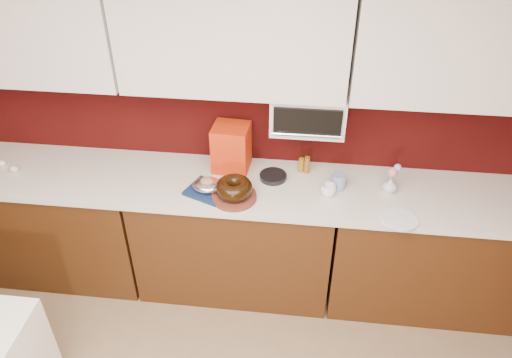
{
  "coord_description": "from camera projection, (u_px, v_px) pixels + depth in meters",
  "views": [
    {
      "loc": [
        0.45,
        -0.63,
        2.82
      ],
      "look_at": [
        0.16,
        1.84,
        1.02
      ],
      "focal_mm": 35.0,
      "sensor_mm": 36.0,
      "label": 1
    }
  ],
  "objects": [
    {
      "name": "bundt_cake",
      "position": [
        234.0,
        188.0,
        3.05
      ],
      "size": [
        0.25,
        0.25,
        0.09
      ],
      "primitive_type": "torus",
      "rotation": [
        0.0,
        0.0,
        -0.09
      ],
      "color": "black",
      "rests_on": "cake_base"
    },
    {
      "name": "flower_blue",
      "position": [
        398.0,
        168.0,
        3.08
      ],
      "size": [
        0.05,
        0.05,
        0.05
      ],
      "primitive_type": "sphere",
      "color": "#89ACDB",
      "rests_on": "flower_vase"
    },
    {
      "name": "china_plate",
      "position": [
        400.0,
        219.0,
        2.93
      ],
      "size": [
        0.22,
        0.22,
        0.01
      ],
      "primitive_type": "cylinder",
      "rotation": [
        0.0,
        0.0,
        0.04
      ],
      "color": "white",
      "rests_on": "countertop"
    },
    {
      "name": "navy_towel",
      "position": [
        208.0,
        191.0,
        3.15
      ],
      "size": [
        0.32,
        0.3,
        0.02
      ],
      "primitive_type": "cube",
      "rotation": [
        0.0,
        0.0,
        -0.39
      ],
      "color": "navy",
      "rests_on": "countertop"
    },
    {
      "name": "wall_back",
      "position": [
        239.0,
        113.0,
        3.27
      ],
      "size": [
        4.0,
        0.02,
        2.5
      ],
      "primitive_type": "cube",
      "color": "#380907",
      "rests_on": "floor"
    },
    {
      "name": "egg_right",
      "position": [
        2.0,
        163.0,
        3.38
      ],
      "size": [
        0.07,
        0.06,
        0.04
      ],
      "primitive_type": "ellipsoid",
      "rotation": [
        0.0,
        0.0,
        -0.35
      ],
      "color": "white",
      "rests_on": "countertop"
    },
    {
      "name": "foil_ham_nest",
      "position": [
        208.0,
        185.0,
        3.12
      ],
      "size": [
        0.22,
        0.19,
        0.07
      ],
      "primitive_type": "ellipsoid",
      "rotation": [
        0.0,
        0.0,
        -0.21
      ],
      "color": "silver",
      "rests_on": "navy_towel"
    },
    {
      "name": "upper_cabinet_right",
      "position": [
        479.0,
        42.0,
        2.66
      ],
      "size": [
        1.31,
        0.33,
        0.7
      ],
      "primitive_type": "cube",
      "color": "white",
      "rests_on": "wall_back"
    },
    {
      "name": "blue_jar",
      "position": [
        339.0,
        181.0,
        3.16
      ],
      "size": [
        0.1,
        0.1,
        0.11
      ],
      "primitive_type": "cylinder",
      "rotation": [
        0.0,
        0.0,
        -0.15
      ],
      "color": "navy",
      "rests_on": "countertop"
    },
    {
      "name": "roasted_ham",
      "position": [
        207.0,
        182.0,
        3.11
      ],
      "size": [
        0.11,
        0.1,
        0.06
      ],
      "primitive_type": "ellipsoid",
      "rotation": [
        0.0,
        0.0,
        0.34
      ],
      "color": "#C47159",
      "rests_on": "foil_ham_nest"
    },
    {
      "name": "amber_bottle_tall",
      "position": [
        307.0,
        165.0,
        3.29
      ],
      "size": [
        0.04,
        0.04,
        0.12
      ],
      "primitive_type": "cylinder",
      "rotation": [
        0.0,
        0.0,
        -0.19
      ],
      "color": "brown",
      "rests_on": "countertop"
    },
    {
      "name": "base_cabinet_right",
      "position": [
        429.0,
        253.0,
        3.38
      ],
      "size": [
        1.31,
        0.58,
        0.86
      ],
      "primitive_type": "cube",
      "color": "#44250D",
      "rests_on": "floor"
    },
    {
      "name": "base_cabinet_left",
      "position": [
        54.0,
        223.0,
        3.63
      ],
      "size": [
        1.31,
        0.58,
        0.86
      ],
      "primitive_type": "cube",
      "color": "#44250D",
      "rests_on": "floor"
    },
    {
      "name": "egg_left",
      "position": [
        14.0,
        169.0,
        3.32
      ],
      "size": [
        0.06,
        0.05,
        0.05
      ],
      "primitive_type": "ellipsoid",
      "rotation": [
        0.0,
        0.0,
        -0.05
      ],
      "color": "silver",
      "rests_on": "countertop"
    },
    {
      "name": "pandoro_box",
      "position": [
        231.0,
        148.0,
        3.28
      ],
      "size": [
        0.25,
        0.23,
        0.32
      ],
      "primitive_type": "cube",
      "rotation": [
        0.0,
        0.0,
        -0.07
      ],
      "color": "red",
      "rests_on": "countertop"
    },
    {
      "name": "ceiling",
      "position": [
        2.0,
        84.0,
        0.73
      ],
      "size": [
        4.0,
        4.5,
        0.02
      ],
      "primitive_type": "cube",
      "color": "white",
      "rests_on": "wall_back"
    },
    {
      "name": "toaster_oven",
      "position": [
        308.0,
        110.0,
        3.04
      ],
      "size": [
        0.45,
        0.3,
        0.25
      ],
      "primitive_type": "cube",
      "color": "white",
      "rests_on": "upper_cabinet_center"
    },
    {
      "name": "flower_pink",
      "position": [
        393.0,
        172.0,
        3.08
      ],
      "size": [
        0.06,
        0.06,
        0.06
      ],
      "primitive_type": "sphere",
      "color": "pink",
      "rests_on": "flower_vase"
    },
    {
      "name": "toaster_oven_handle",
      "position": [
        307.0,
        135.0,
        2.94
      ],
      "size": [
        0.42,
        0.02,
        0.02
      ],
      "primitive_type": "cylinder",
      "rotation": [
        0.0,
        1.57,
        0.0
      ],
      "color": "silver",
      "rests_on": "toaster_oven"
    },
    {
      "name": "toaster_oven_door",
      "position": [
        307.0,
        123.0,
        2.91
      ],
      "size": [
        0.4,
        0.02,
        0.18
      ],
      "primitive_type": "cube",
      "color": "black",
      "rests_on": "toaster_oven"
    },
    {
      "name": "countertop",
      "position": [
        233.0,
        186.0,
        3.24
      ],
      "size": [
        4.0,
        0.62,
        0.04
      ],
      "primitive_type": "cube",
      "color": "silver",
      "rests_on": "base_cabinet_center"
    },
    {
      "name": "coffee_mug",
      "position": [
        328.0,
        189.0,
        3.1
      ],
      "size": [
        0.1,
        0.1,
        0.09
      ],
      "primitive_type": "imported",
      "rotation": [
        0.0,
        0.0,
        0.2
      ],
      "color": "white",
      "rests_on": "countertop"
    },
    {
      "name": "flower_vase",
      "position": [
        390.0,
        184.0,
        3.13
      ],
      "size": [
        0.08,
        0.08,
        0.11
      ],
      "primitive_type": "imported",
      "rotation": [
        0.0,
        0.0,
        0.04
      ],
      "color": "silver",
      "rests_on": "countertop"
    },
    {
      "name": "base_cabinet_center",
      "position": [
        235.0,
        237.0,
        3.5
      ],
      "size": [
        1.31,
        0.58,
        0.86
      ],
      "primitive_type": "cube",
      "color": "#44250D",
      "rests_on": "floor"
    },
    {
      "name": "upper_cabinet_center",
      "position": [
        233.0,
        32.0,
        2.79
      ],
      "size": [
        1.31,
        0.33,
        0.7
      ],
      "primitive_type": "cube",
      "color": "white",
      "rests_on": "wall_back"
    },
    {
      "name": "upper_cabinet_left",
      "position": [
        8.0,
        22.0,
        2.92
      ],
      "size": [
        1.31,
        0.33,
        0.7
      ],
      "primitive_type": "cube",
      "color": "white",
      "rests_on": "wall_back"
    },
    {
      "name": "amber_bottle",
      "position": [
        301.0,
        165.0,
        3.31
      ],
      "size": [
        0.04,
        0.04,
        0.1
      ],
      "primitive_type": "cylinder",
      "rotation": [
        0.0,
        0.0,
        0.22
      ],
      "color": "olive",
      "rests_on": "countertop"
    },
    {
      "name": "dark_pan",
      "position": [
        273.0,
        176.0,
        3.27
      ],
      "size": [
        0.19,
        0.19,
        0.03
      ],
      "primitive_type": "cylinder",
      "rotation": [
        0.0,
        0.0,
        0.09
      ],
      "color": "black",
      "rests_on": "countertop"
    },
    {
      "name": "cake_base",
      "position": [
        234.0,
        197.0,
        3.09
      ],
      "size": [
        0.36,
        0.36,
        0.03
      ],
      "primitive_type": "cylinder",
      "rotation": [
        0.0,
        0.0,
        -0.38
      ],
      "color": "maroon",
      "rests_on": "countertop"
    }
  ]
}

